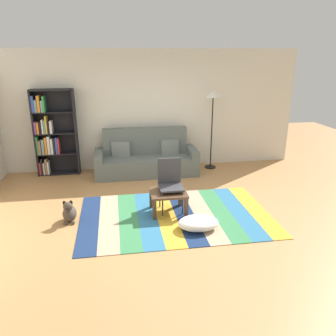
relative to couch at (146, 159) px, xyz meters
name	(u,v)px	position (x,y,z in m)	size (l,w,h in m)	color
ground_plane	(171,211)	(0.22, -2.02, -0.34)	(14.00, 14.00, 0.00)	#B27F4C
back_wall	(153,110)	(0.22, 0.53, 1.01)	(6.80, 0.10, 2.70)	silver
rug	(176,216)	(0.27, -2.22, -0.33)	(3.15, 2.03, 0.01)	navy
couch	(146,159)	(0.00, 0.00, 0.00)	(2.26, 0.80, 1.00)	#59605B
bookshelf	(51,134)	(-2.05, 0.28, 0.58)	(0.90, 0.28, 1.88)	black
coffee_table	(168,196)	(0.17, -2.06, -0.03)	(0.61, 0.54, 0.37)	#513826
pouf	(198,223)	(0.53, -2.72, -0.23)	(0.63, 0.46, 0.19)	white
dog	(69,212)	(-1.46, -2.14, -0.18)	(0.22, 0.35, 0.40)	#473D33
standing_lamp	(213,104)	(1.55, 0.15, 1.16)	(0.32, 0.32, 1.80)	black
tv_remote	(172,192)	(0.23, -2.12, 0.06)	(0.04, 0.15, 0.02)	black
folding_chair	(170,180)	(0.22, -1.94, 0.20)	(0.40, 0.40, 0.90)	#38383D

